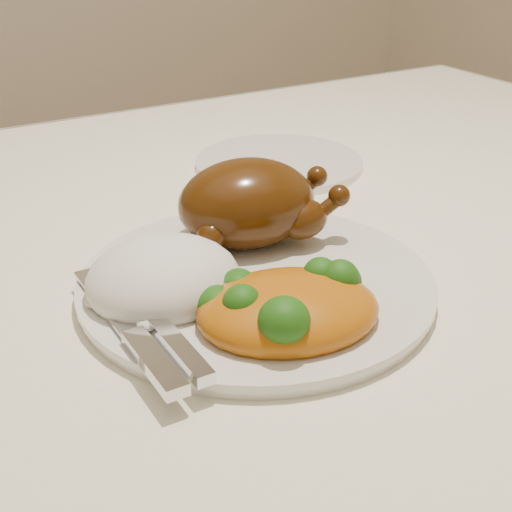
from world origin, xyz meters
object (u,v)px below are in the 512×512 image
dinner_plate (256,284)px  roast_chicken (251,203)px  side_plate (279,163)px  dining_table (113,393)px

dinner_plate → roast_chicken: size_ratio=1.79×
dinner_plate → side_plate: bearing=54.4°
dinner_plate → side_plate: dinner_plate is taller
dining_table → roast_chicken: size_ratio=9.97×
dining_table → roast_chicken: (0.14, -0.00, 0.15)m
dining_table → roast_chicken: bearing=-0.3°
side_plate → roast_chicken: (-0.15, -0.19, 0.05)m
side_plate → roast_chicken: size_ratio=1.25×
roast_chicken → dining_table: bearing=-168.1°
dining_table → side_plate: side_plate is taller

